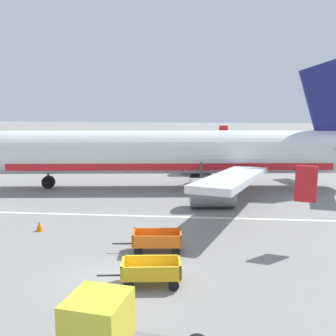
% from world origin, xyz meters
% --- Properties ---
extents(ground_plane, '(220.00, 220.00, 0.00)m').
position_xyz_m(ground_plane, '(0.00, 0.00, 0.00)').
color(ground_plane, gray).
extents(grass_strip, '(220.00, 28.00, 0.06)m').
position_xyz_m(grass_strip, '(0.00, 48.61, 0.03)').
color(grass_strip, '#3D7033').
rests_on(grass_strip, ground).
extents(apron_stripe, '(120.00, 0.36, 0.01)m').
position_xyz_m(apron_stripe, '(0.00, 10.11, 0.01)').
color(apron_stripe, silver).
rests_on(apron_stripe, ground).
extents(airplane, '(37.67, 30.30, 11.34)m').
position_xyz_m(airplane, '(1.61, 19.17, 3.05)').
color(airplane, silver).
rests_on(airplane, ground).
extents(baggage_cart_nearest, '(3.61, 1.68, 1.07)m').
position_xyz_m(baggage_cart_nearest, '(1.47, -0.22, 0.60)').
color(baggage_cart_nearest, gold).
rests_on(baggage_cart_nearest, ground).
extents(baggage_cart_second_in_row, '(3.60, 1.63, 1.07)m').
position_xyz_m(baggage_cart_second_in_row, '(1.27, 3.65, 0.60)').
color(baggage_cart_second_in_row, orange).
rests_on(baggage_cart_second_in_row, ground).
extents(service_truck_beside_carts, '(4.64, 2.64, 2.10)m').
position_xyz_m(service_truck_beside_carts, '(1.06, -5.73, 1.10)').
color(service_truck_beside_carts, slate).
rests_on(service_truck_beside_carts, ground).
extents(traffic_cone_near_plane, '(0.44, 0.44, 0.58)m').
position_xyz_m(traffic_cone_near_plane, '(3.62, 12.92, 0.29)').
color(traffic_cone_near_plane, orange).
rests_on(traffic_cone_near_plane, ground).
extents(traffic_cone_mid_apron, '(0.45, 0.45, 0.59)m').
position_xyz_m(traffic_cone_mid_apron, '(-6.09, 6.45, 0.30)').
color(traffic_cone_mid_apron, orange).
rests_on(traffic_cone_mid_apron, ground).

